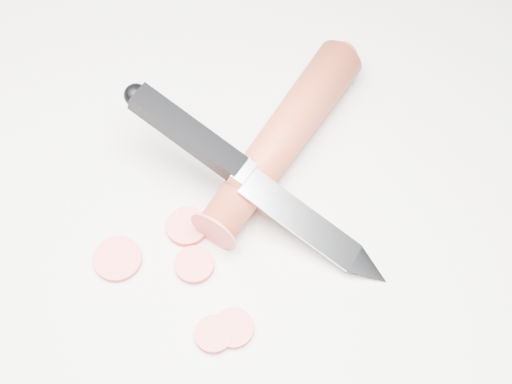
{
  "coord_description": "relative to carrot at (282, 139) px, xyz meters",
  "views": [
    {
      "loc": [
        0.07,
        -0.25,
        0.52
      ],
      "look_at": [
        0.07,
        0.03,
        0.02
      ],
      "focal_mm": 50.0,
      "sensor_mm": 36.0,
      "label": 1
    }
  ],
  "objects": [
    {
      "name": "ground",
      "position": [
        -0.09,
        -0.08,
        -0.02
      ],
      "size": [
        2.4,
        2.4,
        0.0
      ],
      "primitive_type": "plane",
      "color": "silver",
      "rests_on": "ground"
    },
    {
      "name": "carrot_slice_0",
      "position": [
        -0.13,
        -0.11,
        -0.02
      ],
      "size": [
        0.04,
        0.04,
        0.01
      ],
      "primitive_type": "cylinder",
      "color": "#F45955",
      "rests_on": "ground"
    },
    {
      "name": "carrot_slice_3",
      "position": [
        -0.07,
        -0.08,
        -0.02
      ],
      "size": [
        0.03,
        0.03,
        0.01
      ],
      "primitive_type": "cylinder",
      "color": "#F45955",
      "rests_on": "ground"
    },
    {
      "name": "carrot_slice_1",
      "position": [
        -0.05,
        -0.16,
        -0.02
      ],
      "size": [
        0.03,
        0.03,
        0.01
      ],
      "primitive_type": "cylinder",
      "color": "#F45955",
      "rests_on": "ground"
    },
    {
      "name": "kitchen_knife",
      "position": [
        -0.02,
        -0.05,
        0.02
      ],
      "size": [
        0.22,
        0.15,
        0.08
      ],
      "primitive_type": null,
      "color": "silver",
      "rests_on": "ground"
    },
    {
      "name": "carrot_slice_4",
      "position": [
        -0.03,
        -0.16,
        -0.02
      ],
      "size": [
        0.03,
        0.03,
        0.01
      ],
      "primitive_type": "cylinder",
      "color": "#F45955",
      "rests_on": "ground"
    },
    {
      "name": "carrot_slice_2",
      "position": [
        -0.07,
        -0.11,
        -0.02
      ],
      "size": [
        0.03,
        0.03,
        0.01
      ],
      "primitive_type": "cylinder",
      "color": "#F45955",
      "rests_on": "ground"
    },
    {
      "name": "carrot",
      "position": [
        0.0,
        0.0,
        0.0
      ],
      "size": [
        0.13,
        0.19,
        0.04
      ],
      "primitive_type": "cylinder",
      "rotation": [
        1.57,
        0.0,
        -0.53
      ],
      "color": "#BE3A20",
      "rests_on": "ground"
    }
  ]
}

